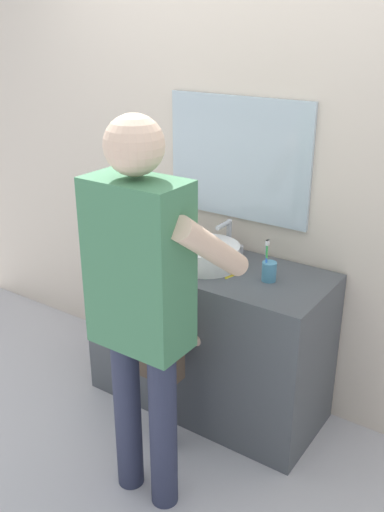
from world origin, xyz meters
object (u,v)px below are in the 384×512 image
soap_bottle (160,234)px  child_toddler (162,355)px  toothbrush_cup (269,270)px  adult_parent (143,289)px

soap_bottle → child_toddler: bearing=-52.6°
toothbrush_cup → soap_bottle: toothbrush_cup is taller
toothbrush_cup → soap_bottle: (-0.70, 0.07, 0.01)m
toothbrush_cup → soap_bottle: bearing=173.9°
soap_bottle → child_toddler: 0.71m
toothbrush_cup → child_toddler: bearing=-131.0°
toothbrush_cup → adult_parent: adult_parent is taller
child_toddler → adult_parent: (0.14, -0.29, 0.51)m
soap_bottle → adult_parent: bearing=-57.0°
adult_parent → soap_bottle: bearing=123.0°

